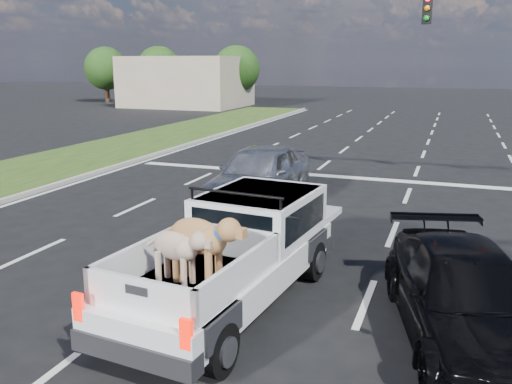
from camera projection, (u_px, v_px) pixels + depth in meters
ground at (267, 289)px, 9.67m from camera, size 160.00×160.00×0.00m
road_markings at (341, 202)px, 15.66m from camera, size 17.75×60.00×0.01m
grass_median_left at (13, 176)px, 18.98m from camera, size 5.00×60.00×0.10m
curb_left at (70, 180)px, 18.15m from camera, size 0.15×60.00×0.14m
building_left at (187, 82)px, 48.70m from camera, size 10.00×8.00×4.40m
tree_far_a at (106, 68)px, 53.61m from camera, size 4.20×4.20×5.40m
tree_far_b at (159, 69)px, 51.61m from camera, size 4.20×4.20×5.40m
tree_far_c at (237, 69)px, 48.93m from camera, size 4.20×4.20×5.40m
pickup_truck at (233, 252)px, 8.89m from camera, size 2.33×5.25×1.91m
silver_sedan at (259, 174)px, 15.42m from camera, size 2.04×4.91×1.66m
black_coupe at (467, 297)px, 7.74m from camera, size 2.97×4.91×1.33m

